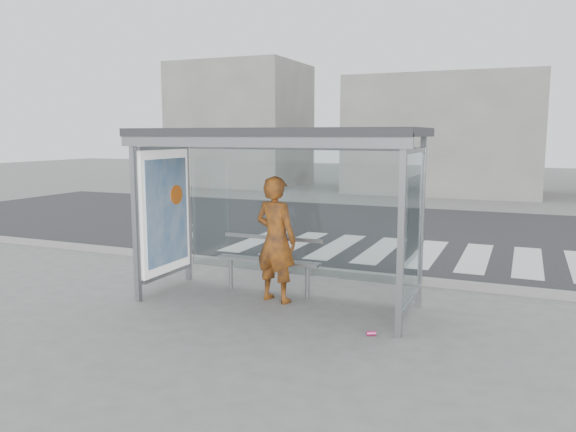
% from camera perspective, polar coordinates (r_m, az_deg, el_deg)
% --- Properties ---
extents(ground, '(80.00, 80.00, 0.00)m').
position_cam_1_polar(ground, '(8.57, -1.21, -8.88)').
color(ground, slate).
rests_on(ground, ground).
extents(road, '(30.00, 10.00, 0.01)m').
position_cam_1_polar(road, '(15.07, 9.77, -1.49)').
color(road, '#242426').
rests_on(road, ground).
extents(curb, '(30.00, 0.18, 0.12)m').
position_cam_1_polar(curb, '(10.30, 3.26, -5.60)').
color(curb, gray).
rests_on(curb, ground).
extents(crosswalk, '(7.55, 3.00, 0.00)m').
position_cam_1_polar(crosswalk, '(12.46, 11.59, -3.59)').
color(crosswalk, silver).
rests_on(crosswalk, ground).
extents(bus_shelter, '(4.25, 1.65, 2.62)m').
position_cam_1_polar(bus_shelter, '(8.42, -3.39, 4.55)').
color(bus_shelter, gray).
rests_on(bus_shelter, ground).
extents(building_left, '(6.00, 5.00, 6.00)m').
position_cam_1_polar(building_left, '(28.77, -4.76, 9.19)').
color(building_left, slate).
rests_on(building_left, ground).
extents(building_center, '(8.00, 5.00, 5.00)m').
position_cam_1_polar(building_center, '(25.69, 15.62, 7.91)').
color(building_center, slate).
rests_on(building_center, ground).
extents(person, '(0.78, 0.60, 1.92)m').
position_cam_1_polar(person, '(8.48, -1.25, -2.39)').
color(person, orange).
rests_on(person, ground).
extents(bench, '(1.74, 0.32, 0.90)m').
position_cam_1_polar(bench, '(9.02, -1.98, -4.50)').
color(bench, slate).
rests_on(bench, ground).
extents(soda_can, '(0.13, 0.11, 0.06)m').
position_cam_1_polar(soda_can, '(7.34, 8.44, -11.71)').
color(soda_can, '#EF468E').
rests_on(soda_can, ground).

